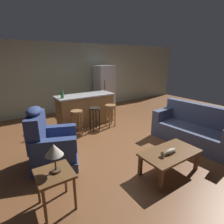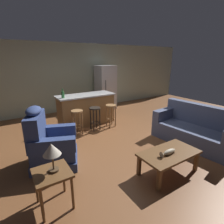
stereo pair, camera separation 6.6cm
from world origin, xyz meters
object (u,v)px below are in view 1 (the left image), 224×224
at_px(end_table, 55,179).
at_px(recliner_near_lamp, 51,145).
at_px(fish_figurine, 169,152).
at_px(table_lamp, 54,151).
at_px(bar_stool_middle, 95,115).
at_px(bar_stool_right, 110,112).
at_px(bar_stool_left, 77,118).
at_px(refrigerator, 104,88).
at_px(kitchen_island, 86,109).
at_px(couch, 195,129).
at_px(coffee_table, 170,155).
at_px(bottle_tall_green, 62,95).

bearing_deg(end_table, recliner_near_lamp, 78.13).
height_order(fish_figurine, table_lamp, table_lamp).
xyz_separation_m(fish_figurine, bar_stool_middle, (-0.11, 2.58, 0.01)).
relative_size(table_lamp, bar_stool_right, 0.60).
bearing_deg(bar_stool_middle, bar_stool_right, 0.00).
distance_m(bar_stool_left, refrigerator, 2.72).
height_order(table_lamp, refrigerator, refrigerator).
relative_size(recliner_near_lamp, end_table, 2.14).
bearing_deg(table_lamp, recliner_near_lamp, 79.64).
bearing_deg(kitchen_island, fish_figurine, -88.16).
xyz_separation_m(couch, bar_stool_right, (-1.15, 2.07, 0.13)).
bearing_deg(fish_figurine, table_lamp, 167.81).
bearing_deg(bar_stool_left, table_lamp, -118.73).
height_order(recliner_near_lamp, bar_stool_middle, recliner_near_lamp).
relative_size(bar_stool_middle, bar_stool_right, 1.00).
xyz_separation_m(coffee_table, recliner_near_lamp, (-1.73, 1.46, 0.06)).
xyz_separation_m(end_table, bar_stool_middle, (1.77, 2.19, 0.01)).
bearing_deg(bar_stool_left, recliner_near_lamp, -132.54).
xyz_separation_m(couch, bar_stool_left, (-2.24, 2.07, 0.13)).
bearing_deg(couch, kitchen_island, -63.40).
bearing_deg(coffee_table, bar_stool_right, 82.10).
height_order(couch, recliner_near_lamp, recliner_near_lamp).
height_order(kitchen_island, bar_stool_right, kitchen_island).
distance_m(couch, bar_stool_middle, 2.68).
distance_m(couch, bar_stool_right, 2.37).
height_order(bar_stool_right, refrigerator, refrigerator).
distance_m(kitchen_island, bottle_tall_green, 0.94).
bearing_deg(bar_stool_left, bottle_tall_green, 109.03).
relative_size(refrigerator, bottle_tall_green, 6.59).
distance_m(coffee_table, bar_stool_left, 2.64).
height_order(couch, bottle_tall_green, bottle_tall_green).
height_order(fish_figurine, recliner_near_lamp, recliner_near_lamp).
distance_m(recliner_near_lamp, bar_stool_middle, 1.88).
height_order(end_table, bar_stool_left, bar_stool_left).
relative_size(recliner_near_lamp, kitchen_island, 0.67).
distance_m(end_table, table_lamp, 0.41).
distance_m(recliner_near_lamp, end_table, 1.13).
distance_m(table_lamp, bottle_tall_green, 2.90).
distance_m(end_table, bar_stool_right, 3.19).
xyz_separation_m(end_table, bar_stool_right, (2.32, 2.19, 0.01)).
height_order(couch, end_table, couch).
relative_size(table_lamp, bar_stool_middle, 0.60).
bearing_deg(fish_figurine, bar_stool_left, 104.33).
distance_m(fish_figurine, bottle_tall_green, 3.27).
bearing_deg(bar_stool_right, table_lamp, -136.40).
distance_m(fish_figurine, refrigerator, 4.62).
distance_m(bar_stool_left, bar_stool_right, 1.09).
bearing_deg(refrigerator, kitchen_island, -139.86).
bearing_deg(couch, bar_stool_right, -66.35).
relative_size(coffee_table, bar_stool_right, 1.62).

